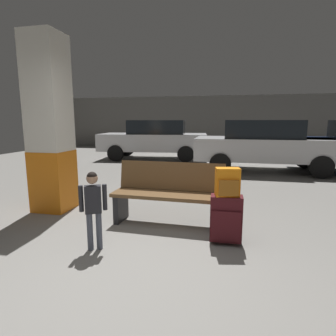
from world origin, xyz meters
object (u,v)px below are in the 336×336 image
(backpack_bright, at_px, (228,182))
(suitcase, at_px, (226,219))
(parked_car_far, at_px, (155,138))
(parked_car_near, at_px, (265,144))
(bench, at_px, (168,194))
(child, at_px, (93,202))
(structural_pillar, at_px, (50,126))

(backpack_bright, bearing_deg, suitcase, 165.23)
(backpack_bright, bearing_deg, parked_car_far, 111.48)
(parked_car_near, bearing_deg, bench, -111.49)
(bench, height_order, suitcase, bench)
(backpack_bright, bearing_deg, parked_car_near, 78.88)
(suitcase, xyz_separation_m, parked_car_far, (-2.84, 7.22, 0.48))
(bench, distance_m, child, 1.23)
(child, relative_size, parked_car_far, 0.22)
(bench, relative_size, suitcase, 2.67)
(backpack_bright, distance_m, parked_car_near, 5.42)
(parked_car_far, bearing_deg, backpack_bright, -68.52)
(bench, bearing_deg, parked_car_near, 68.51)
(backpack_bright, height_order, parked_car_near, parked_car_near)
(bench, relative_size, parked_car_far, 0.38)
(structural_pillar, xyz_separation_m, child, (1.37, -1.25, -0.84))
(bench, relative_size, backpack_bright, 4.74)
(bench, distance_m, backpack_bright, 1.05)
(structural_pillar, distance_m, suitcase, 3.16)
(suitcase, relative_size, parked_car_far, 0.14)
(suitcase, bearing_deg, parked_car_near, 78.87)
(backpack_bright, xyz_separation_m, parked_car_far, (-2.84, 7.22, 0.03))
(suitcase, distance_m, child, 1.59)
(child, height_order, parked_car_near, parked_car_near)
(suitcase, distance_m, parked_car_far, 7.77)
(bench, xyz_separation_m, child, (-0.66, -1.03, 0.13))
(structural_pillar, relative_size, parked_car_far, 0.67)
(bench, xyz_separation_m, parked_car_near, (1.88, 4.78, 0.36))
(structural_pillar, height_order, backpack_bright, structural_pillar)
(bench, bearing_deg, backpack_bright, -32.88)
(child, xyz_separation_m, parked_car_far, (-1.34, 7.70, 0.23))
(suitcase, distance_m, backpack_bright, 0.45)
(suitcase, bearing_deg, backpack_bright, -14.77)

